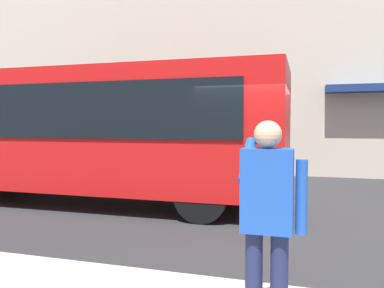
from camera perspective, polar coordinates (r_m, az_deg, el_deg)
ground_plane at (r=7.73m, az=11.39°, el=-10.74°), size 60.00×60.00×0.00m
building_facade_far at (r=14.89m, az=14.19°, el=19.09°), size 28.00×1.55×12.00m
red_bus at (r=9.18m, az=-15.29°, el=1.98°), size 9.05×2.54×3.08m
pedestrian_photographer at (r=3.11m, az=11.27°, el=-9.69°), size 0.53×0.52×1.70m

